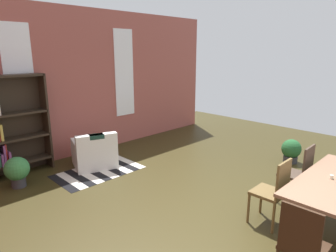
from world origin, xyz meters
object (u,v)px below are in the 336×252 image
dining_chair_far_left (274,190)px  dining_chair_far_right (299,172)px  potted_plant_by_shelf (291,150)px  bookshelf_tall (14,127)px  dining_chair_head_left (302,244)px  potted_plant_corner (17,170)px  armchair_white (95,153)px

dining_chair_far_left → dining_chair_far_right: same height
dining_chair_far_right → potted_plant_by_shelf: 1.86m
dining_chair_far_right → bookshelf_tall: 5.06m
dining_chair_far_right → bookshelf_tall: size_ratio=0.50×
dining_chair_head_left → potted_plant_corner: dining_chair_head_left is taller
bookshelf_tall → armchair_white: size_ratio=1.88×
dining_chair_far_right → bookshelf_tall: bookshelf_tall is taller
armchair_white → dining_chair_far_left: bearing=-80.9°
dining_chair_far_right → bookshelf_tall: bearing=121.9°
bookshelf_tall → armchair_white: bookshelf_tall is taller
armchair_white → potted_plant_corner: (-1.47, 0.10, 0.03)m
dining_chair_far_left → dining_chair_far_right: 0.85m
dining_chair_head_left → dining_chair_far_right: 1.89m
potted_plant_corner → dining_chair_head_left: bearing=-75.4°
potted_plant_corner → potted_plant_by_shelf: bearing=-32.3°
dining_chair_head_left → bookshelf_tall: (-0.92, 5.00, 0.43)m
dining_chair_head_left → armchair_white: (0.32, 4.30, -0.23)m
bookshelf_tall → potted_plant_corner: (-0.23, -0.60, -0.64)m
bookshelf_tall → dining_chair_far_left: bearing=-67.1°
dining_chair_head_left → potted_plant_corner: bearing=104.6°
bookshelf_tall → potted_plant_by_shelf: bearing=-38.8°
dining_chair_head_left → dining_chair_far_right: (1.75, 0.72, 0.00)m
dining_chair_far_right → potted_plant_corner: dining_chair_far_right is taller
dining_chair_far_left → bookshelf_tall: (-1.81, 4.28, 0.43)m
dining_chair_far_right → dining_chair_head_left: bearing=-157.7°
dining_chair_head_left → bookshelf_tall: bearing=100.4°
dining_chair_head_left → armchair_white: size_ratio=0.94×
dining_chair_head_left → potted_plant_corner: (-1.14, 4.40, -0.21)m
dining_chair_far_left → bookshelf_tall: size_ratio=0.50×
dining_chair_far_left → armchair_white: dining_chair_far_left is taller
potted_plant_by_shelf → bookshelf_tall: bearing=141.2°
bookshelf_tall → potted_plant_by_shelf: size_ratio=3.77×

